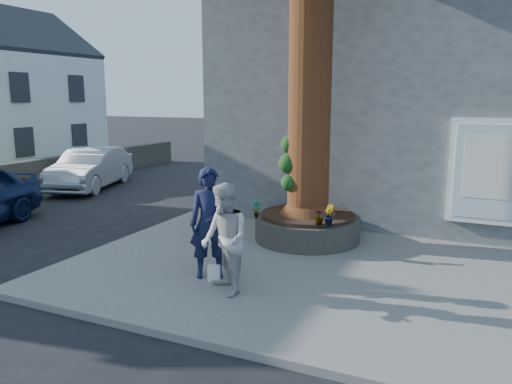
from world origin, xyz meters
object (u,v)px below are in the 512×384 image
at_px(man, 210,223).
at_px(car_silver, 90,168).
at_px(planter, 307,227).
at_px(woman, 225,239).

relative_size(man, car_silver, 0.44).
bearing_deg(planter, car_silver, 160.14).
bearing_deg(man, car_silver, 113.36).
height_order(man, woman, man).
bearing_deg(car_silver, woman, -55.58).
distance_m(woman, car_silver, 11.37).
xyz_separation_m(planter, woman, (-0.19, -3.46, 0.60)).
bearing_deg(car_silver, planter, -38.61).
bearing_deg(planter, woman, -93.17).
distance_m(planter, man, 3.09).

